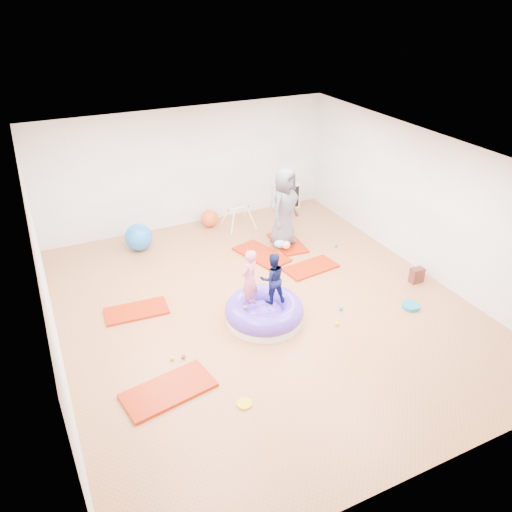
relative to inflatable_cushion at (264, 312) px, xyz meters
name	(u,v)px	position (x,y,z in m)	size (l,w,h in m)	color
room	(264,238)	(0.17, 0.39, 1.23)	(7.01, 8.01, 2.81)	#C76A45
gym_mat_front_left	(169,390)	(-2.03, -0.97, -0.14)	(1.31, 0.66, 0.05)	#A8280C
gym_mat_mid_left	(137,311)	(-1.97, 1.20, -0.15)	(1.11, 0.56, 0.05)	#A8280C
gym_mat_center_back	(261,254)	(0.98, 2.13, -0.14)	(1.27, 0.63, 0.05)	#A8280C
gym_mat_right	(311,268)	(1.66, 1.18, -0.15)	(1.11, 0.56, 0.05)	#A8280C
gym_mat_rear_right	(287,243)	(1.75, 2.37, -0.15)	(1.13, 0.57, 0.05)	#A8280C
inflatable_cushion	(264,312)	(0.00, 0.00, 0.00)	(1.38, 1.38, 0.44)	white
child_pink	(249,277)	(-0.26, 0.05, 0.77)	(0.39, 0.26, 1.07)	#DD6A89
child_navy	(273,276)	(0.15, 0.01, 0.69)	(0.45, 0.35, 0.93)	#0D1342
adult_caregiver	(284,207)	(1.64, 2.35, 0.76)	(0.86, 0.56, 1.76)	#575861
infant	(283,243)	(1.53, 2.16, 0.00)	(0.39, 0.40, 0.23)	#ACD6F4
ball_pit_balls	(275,313)	(0.25, 0.07, -0.13)	(4.50, 2.51, 0.07)	yellow
exercise_ball_blue	(139,237)	(-1.32, 3.54, 0.13)	(0.60, 0.60, 0.60)	blue
exercise_ball_orange	(210,218)	(0.50, 3.99, 0.04)	(0.42, 0.42, 0.42)	#E5551C
infant_play_gym	(239,214)	(1.10, 3.62, 0.18)	(0.69, 0.65, 0.53)	white
cube_shelf	(286,196)	(2.71, 4.18, 0.16)	(0.65, 0.32, 0.65)	white
balance_disc	(411,306)	(2.58, -0.81, -0.13)	(0.32, 0.32, 0.07)	teal
backpack	(417,275)	(3.27, -0.16, -0.02)	(0.26, 0.16, 0.30)	maroon
yellow_toy	(244,404)	(-1.14, -1.67, -0.15)	(0.22, 0.22, 0.03)	yellow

